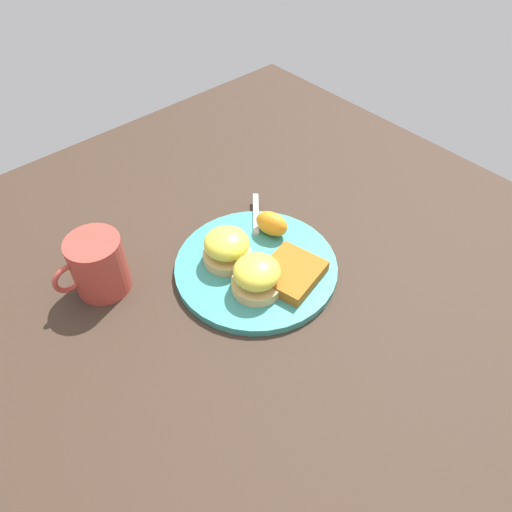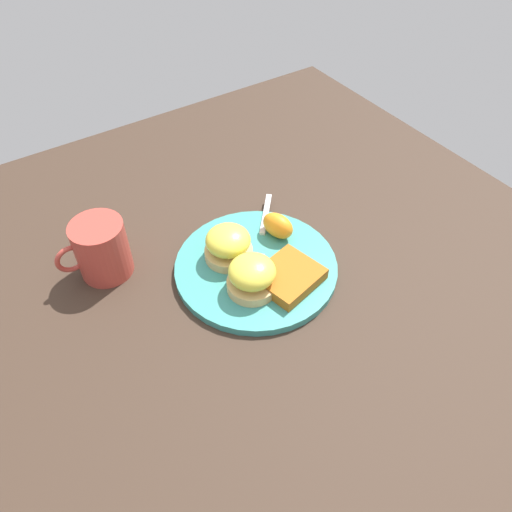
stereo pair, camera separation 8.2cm
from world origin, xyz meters
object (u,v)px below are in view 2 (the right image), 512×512
orange_wedge (278,226)px  fork (262,237)px  sandwich_benedict_left (228,244)px  hashbrown_patty (288,277)px  cup (101,249)px  sandwich_benedict_right (252,276)px

orange_wedge → fork: (0.03, -0.01, -0.02)m
sandwich_benedict_left → fork: size_ratio=0.49×
sandwich_benedict_left → orange_wedge: bearing=179.1°
hashbrown_patty → cup: cup is taller
sandwich_benedict_right → cup: cup is taller
hashbrown_patty → fork: bearing=-100.2°
sandwich_benedict_left → hashbrown_patty: sandwich_benedict_left is taller
hashbrown_patty → cup: bearing=-40.3°
hashbrown_patty → orange_wedge: (-0.05, -0.10, 0.01)m
orange_wedge → hashbrown_patty: bearing=63.9°
sandwich_benedict_right → cup: (0.18, -0.18, 0.01)m
sandwich_benedict_left → orange_wedge: size_ratio=1.35×
sandwich_benedict_left → sandwich_benedict_right: bearing=86.3°
hashbrown_patty → fork: (-0.02, -0.11, -0.01)m
sandwich_benedict_left → sandwich_benedict_right: 0.08m
sandwich_benedict_right → hashbrown_patty: sandwich_benedict_right is taller
sandwich_benedict_left → fork: 0.08m
sandwich_benedict_left → fork: (-0.07, -0.01, -0.03)m
sandwich_benedict_left → fork: bearing=-175.0°
hashbrown_patty → orange_wedge: bearing=-116.1°
sandwich_benedict_right → fork: 0.12m
orange_wedge → cup: bearing=-19.5°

